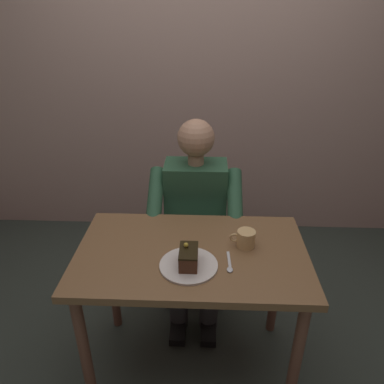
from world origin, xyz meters
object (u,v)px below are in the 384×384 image
at_px(chair, 196,223).
at_px(dessert_spoon, 229,265).
at_px(dining_table, 192,269).
at_px(seated_person, 195,218).
at_px(coffee_cup, 246,238).
at_px(cake_slice, 189,257).

relative_size(chair, dessert_spoon, 6.20).
relative_size(dining_table, dessert_spoon, 7.34).
relative_size(seated_person, coffee_cup, 10.07).
height_order(dining_table, seated_person, seated_person).
height_order(dining_table, chair, chair).
distance_m(chair, dessert_spoon, 0.83).
height_order(cake_slice, dessert_spoon, cake_slice).
xyz_separation_m(dining_table, cake_slice, (0.01, 0.11, 0.15)).
bearing_deg(chair, dessert_spoon, 102.28).
height_order(seated_person, dessert_spoon, seated_person).
bearing_deg(cake_slice, chair, -90.62).
xyz_separation_m(cake_slice, coffee_cup, (-0.25, -0.16, -0.01)).
bearing_deg(dessert_spoon, dining_table, -30.63).
height_order(dining_table, dessert_spoon, dessert_spoon).
bearing_deg(seated_person, cake_slice, 89.20).
relative_size(dining_table, chair, 1.18).
relative_size(seated_person, dessert_spoon, 8.38).
height_order(coffee_cup, dessert_spoon, coffee_cup).
distance_m(dining_table, seated_person, 0.49).
xyz_separation_m(cake_slice, dessert_spoon, (-0.17, -0.01, -0.04)).
bearing_deg(chair, seated_person, 90.00).
bearing_deg(dining_table, coffee_cup, -168.76).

